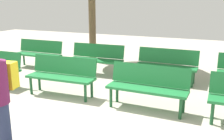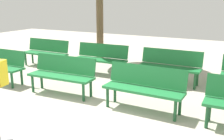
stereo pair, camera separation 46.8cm
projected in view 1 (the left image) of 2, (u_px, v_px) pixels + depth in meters
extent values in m
plane|color=#B2A899|center=(60.00, 133.00, 4.40)|extent=(24.00, 24.00, 0.00)
cylinder|color=#194C28|center=(8.00, 83.00, 6.40)|extent=(0.06, 0.06, 0.40)
cylinder|color=#194C28|center=(18.00, 79.00, 6.69)|extent=(0.06, 0.06, 0.40)
cube|color=#1E7238|center=(60.00, 78.00, 6.02)|extent=(1.62, 0.51, 0.05)
cube|color=#1E7238|center=(64.00, 65.00, 6.14)|extent=(1.60, 0.19, 0.40)
cylinder|color=#194C28|center=(31.00, 86.00, 6.17)|extent=(0.06, 0.06, 0.40)
cylinder|color=#194C28|center=(85.00, 93.00, 5.69)|extent=(0.06, 0.06, 0.40)
cylinder|color=#194C28|center=(39.00, 82.00, 6.46)|extent=(0.06, 0.06, 0.40)
cylinder|color=#194C28|center=(92.00, 89.00, 5.98)|extent=(0.06, 0.06, 0.40)
cube|color=#1E7238|center=(147.00, 89.00, 5.24)|extent=(1.61, 0.47, 0.05)
cube|color=#1E7238|center=(150.00, 75.00, 5.35)|extent=(1.60, 0.15, 0.40)
cylinder|color=#194C28|center=(111.00, 98.00, 5.43)|extent=(0.06, 0.06, 0.40)
cylinder|color=#194C28|center=(180.00, 109.00, 4.88)|extent=(0.06, 0.06, 0.40)
cylinder|color=#194C28|center=(117.00, 93.00, 5.71)|extent=(0.06, 0.06, 0.40)
cylinder|color=#194C28|center=(184.00, 103.00, 5.16)|extent=(0.06, 0.06, 0.40)
cylinder|color=#194C28|center=(212.00, 114.00, 4.66)|extent=(0.06, 0.06, 0.40)
cylinder|color=#194C28|center=(213.00, 107.00, 4.95)|extent=(0.06, 0.06, 0.40)
cube|color=#1E7238|center=(37.00, 55.00, 8.50)|extent=(1.60, 0.45, 0.05)
cube|color=#1E7238|center=(41.00, 46.00, 8.62)|extent=(1.60, 0.13, 0.40)
cylinder|color=#194C28|center=(17.00, 61.00, 8.68)|extent=(0.06, 0.06, 0.40)
cylinder|color=#194C28|center=(53.00, 65.00, 8.16)|extent=(0.06, 0.06, 0.40)
cylinder|color=#194C28|center=(24.00, 59.00, 8.97)|extent=(0.06, 0.06, 0.40)
cylinder|color=#194C28|center=(59.00, 63.00, 8.44)|extent=(0.06, 0.06, 0.40)
cube|color=#1E7238|center=(96.00, 60.00, 7.74)|extent=(1.62, 0.50, 0.05)
cube|color=#1E7238|center=(98.00, 51.00, 7.86)|extent=(1.60, 0.19, 0.40)
cylinder|color=#194C28|center=(72.00, 67.00, 7.90)|extent=(0.06, 0.06, 0.40)
cylinder|color=#194C28|center=(116.00, 71.00, 7.41)|extent=(0.06, 0.06, 0.40)
cylinder|color=#194C28|center=(77.00, 65.00, 8.19)|extent=(0.06, 0.06, 0.40)
cylinder|color=#194C28|center=(120.00, 69.00, 7.70)|extent=(0.06, 0.06, 0.40)
cube|color=#1E7238|center=(166.00, 67.00, 7.00)|extent=(1.60, 0.44, 0.05)
cube|color=#1E7238|center=(168.00, 56.00, 7.11)|extent=(1.60, 0.13, 0.40)
cylinder|color=#194C28|center=(138.00, 74.00, 7.18)|extent=(0.06, 0.06, 0.40)
cylinder|color=#194C28|center=(192.00, 80.00, 6.65)|extent=(0.06, 0.06, 0.40)
cylinder|color=#194C28|center=(142.00, 71.00, 7.46)|extent=(0.06, 0.06, 0.40)
cylinder|color=#194C28|center=(194.00, 76.00, 6.93)|extent=(0.06, 0.06, 0.40)
cylinder|color=#194C28|center=(220.00, 83.00, 6.38)|extent=(0.06, 0.06, 0.40)
cylinder|color=#194C28|center=(220.00, 79.00, 6.67)|extent=(0.06, 0.06, 0.40)
cylinder|color=brown|center=(92.00, 19.00, 9.15)|extent=(0.24, 0.24, 2.97)
cylinder|color=navy|center=(5.00, 134.00, 3.52)|extent=(0.16, 0.16, 0.85)
cube|color=yellow|center=(6.00, 75.00, 3.59)|extent=(0.31, 0.23, 0.36)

